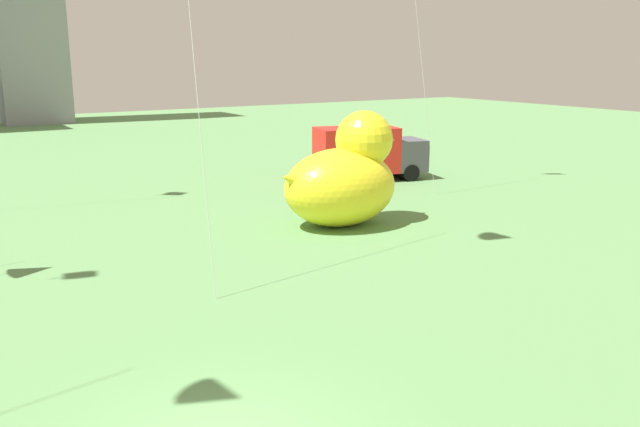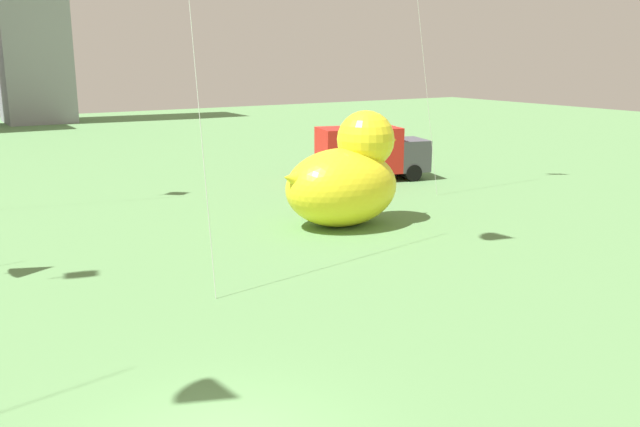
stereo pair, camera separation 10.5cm
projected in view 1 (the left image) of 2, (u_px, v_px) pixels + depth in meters
The scene contains 2 objects.
giant_inflatable_duck at pixel (344, 177), 26.55m from camera, with size 5.42×3.48×4.49m.
box_truck at pixel (368, 153), 36.14m from camera, with size 6.23×3.66×2.85m.
Camera 1 is at (-4.10, -9.63, 6.66)m, focal length 37.97 mm.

